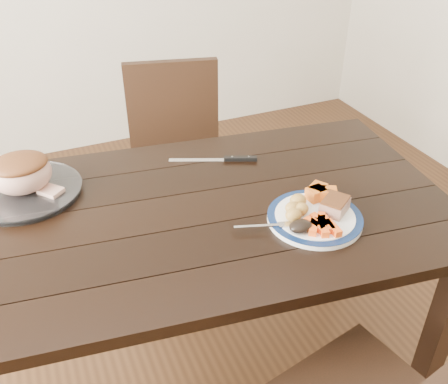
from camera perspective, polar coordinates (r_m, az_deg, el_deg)
name	(u,v)px	position (r m, az deg, el deg)	size (l,w,h in m)	color
ground	(204,361)	(2.09, -2.35, -18.76)	(4.00, 4.00, 0.00)	#472B16
dining_table	(199,231)	(1.62, -2.88, -4.47)	(1.70, 1.10, 0.75)	black
chair_far	(177,155)	(2.33, -5.38, 4.28)	(0.51, 0.52, 0.93)	black
dinner_plate	(315,218)	(1.53, 10.31, -2.99)	(0.29, 0.29, 0.02)	white
plate_rim	(315,216)	(1.53, 10.35, -2.73)	(0.29, 0.29, 0.02)	#0D1F44
serving_platter	(26,192)	(1.75, -21.68, -0.03)	(0.35, 0.35, 0.02)	white
pork_slice	(335,206)	(1.54, 12.53, -1.57)	(0.09, 0.07, 0.04)	#A87B66
roasted_potatoes	(296,209)	(1.51, 8.21, -1.92)	(0.10, 0.10, 0.04)	gold
carrot_batons	(322,225)	(1.47, 11.11, -3.70)	(0.09, 0.11, 0.02)	#FD5815
pumpkin_wedges	(320,193)	(1.59, 10.95, -0.09)	(0.10, 0.10, 0.04)	orange
dark_mushroom	(301,226)	(1.45, 8.76, -3.88)	(0.07, 0.05, 0.03)	black
fork	(269,226)	(1.46, 5.14, -3.88)	(0.17, 0.07, 0.00)	silver
roast_joint	(21,174)	(1.71, -22.16, 1.92)	(0.19, 0.16, 0.12)	tan
cut_slice	(51,191)	(1.69, -19.15, 0.06)	(0.07, 0.06, 0.02)	tan
carving_knife	(230,159)	(1.81, 0.63, 3.80)	(0.30, 0.14, 0.01)	silver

